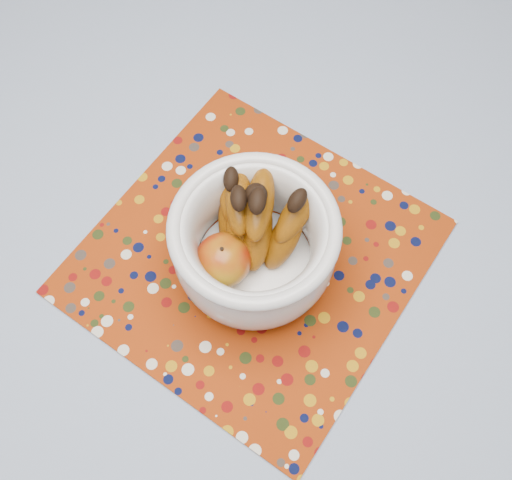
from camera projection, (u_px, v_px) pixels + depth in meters
table at (238, 248)px, 0.94m from camera, size 1.20×1.20×0.75m
tablecloth at (236, 225)px, 0.87m from camera, size 1.32×1.32×0.01m
placemat at (253, 256)px, 0.84m from camera, size 0.50×0.50×0.00m
fruit_bowl at (252, 236)px, 0.77m from camera, size 0.21×0.22×0.17m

